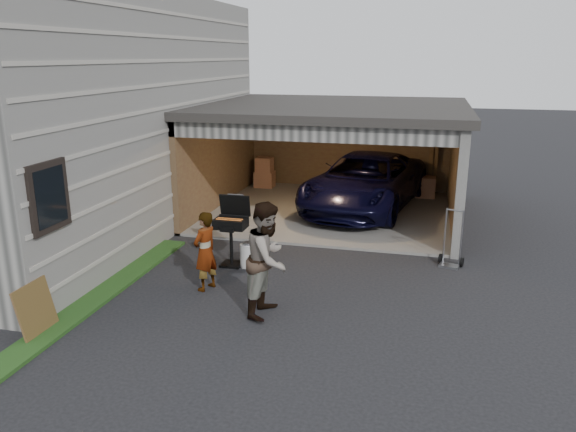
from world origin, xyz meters
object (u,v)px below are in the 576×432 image
hand_truck (451,255)px  woman (205,251)px  minivan (365,184)px  man (268,259)px  bbq_grill (231,225)px  plywood_panel (36,310)px  propane_tank (248,256)px

hand_truck → woman: bearing=-135.6°
minivan → man: (-0.79, -6.81, 0.21)m
minivan → hand_truck: size_ratio=4.50×
minivan → woman: 6.52m
man → bbq_grill: bearing=40.3°
bbq_grill → minivan: bearing=66.5°
plywood_panel → bbq_grill: bearing=62.0°
bbq_grill → hand_truck: bearing=13.4°
woman → hand_truck: (4.35, 2.31, -0.50)m
woman → man: bearing=83.8°
minivan → bbq_grill: (-2.11, -4.86, 0.10)m
bbq_grill → plywood_panel: 4.03m
minivan → propane_tank: minivan is taller
woman → man: (1.36, -0.66, 0.22)m
propane_tank → hand_truck: hand_truck is taller
woman → propane_tank: 1.41m
plywood_panel → hand_truck: size_ratio=0.71×
propane_tank → man: bearing=-63.0°
bbq_grill → woman: bearing=-91.8°
minivan → woman: bearing=-99.1°
woman → bbq_grill: 1.29m
man → hand_truck: 4.28m
woman → plywood_panel: size_ratio=1.75×
minivan → propane_tank: bearing=-99.7°
propane_tank → plywood_panel: 4.16m
woman → hand_truck: bearing=137.8°
plywood_panel → propane_tank: bearing=57.8°
woman → plywood_panel: woman is taller
woman → minivan: bearing=-179.5°
man → propane_tank: 2.28m
hand_truck → minivan: bearing=136.1°
minivan → plywood_panel: bearing=-105.2°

